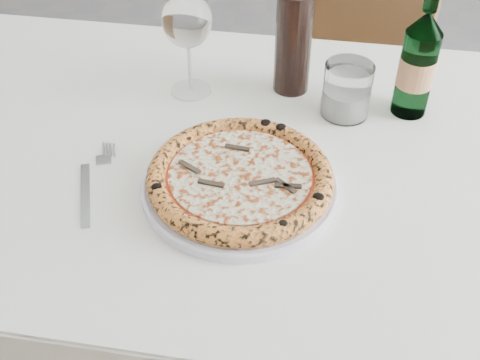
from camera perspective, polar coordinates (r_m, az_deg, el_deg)
The scene contains 10 objects.
floor at distance 1.73m, azimuth 3.83°, elevation -12.45°, with size 5.00×6.00×0.02m, color #5D5C65.
dining_table at distance 1.07m, azimuth 0.86°, elevation -1.11°, with size 1.37×0.81×0.76m.
chair_far at distance 1.73m, azimuth 8.75°, elevation 11.55°, with size 0.60×0.60×0.93m.
plate at distance 0.92m, azimuth 0.00°, elevation -0.52°, with size 0.30×0.30×0.02m.
pizza at distance 0.91m, azimuth -0.00°, elevation 0.29°, with size 0.28×0.28×0.03m.
fork at distance 0.97m, azimuth -13.91°, elevation -0.30°, with size 0.06×0.20×0.00m.
wine_glass at distance 1.09m, azimuth -5.06°, elevation 14.74°, with size 0.09×0.09×0.20m.
tumbler at distance 1.09m, azimuth 10.07°, elevation 8.10°, with size 0.09×0.09×0.10m.
beer_bottle at distance 1.09m, azimuth 16.50°, elevation 10.52°, with size 0.06×0.06×0.24m.
wine_bottle at distance 1.11m, azimuth 5.14°, elevation 13.76°, with size 0.07×0.07×0.27m.
Camera 1 is at (0.05, -1.02, 1.38)m, focal length 45.00 mm.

